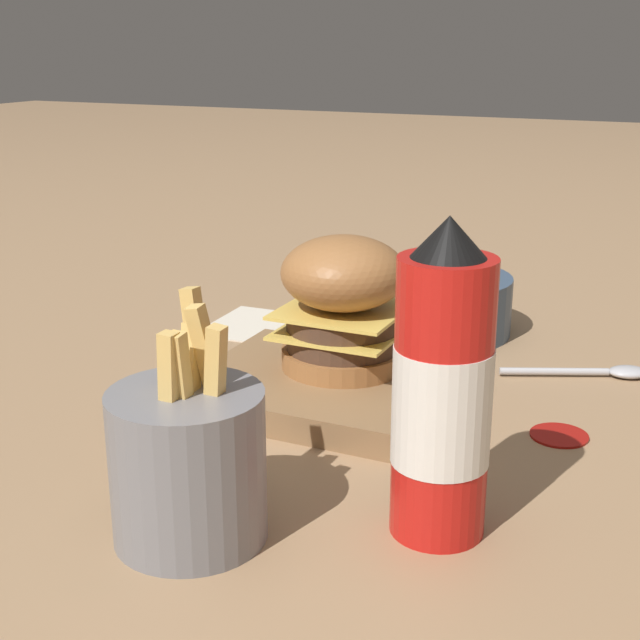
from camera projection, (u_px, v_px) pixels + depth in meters
name	position (u px, v px, depth m)	size (l,w,h in m)	color
ground_plane	(340.00, 433.00, 0.72)	(6.00, 6.00, 0.00)	#9E7A56
serving_board	(320.00, 386.00, 0.79)	(0.21, 0.18, 0.02)	olive
burger	(343.00, 302.00, 0.79)	(0.11, 0.11, 0.12)	#9E6638
ketchup_bottle	(442.00, 394.00, 0.55)	(0.06, 0.06, 0.21)	red
fries_basket	(189.00, 461.00, 0.56)	(0.10, 0.10, 0.16)	slate
side_bowl	(439.00, 302.00, 0.97)	(0.16, 0.16, 0.06)	#384C66
spoon	(604.00, 372.00, 0.84)	(0.14, 0.07, 0.01)	#B2B2B7
ketchup_puddle	(559.00, 434.00, 0.72)	(0.05, 0.05, 0.00)	#9E140F
parchment_square	(263.00, 325.00, 0.99)	(0.12, 0.12, 0.00)	beige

